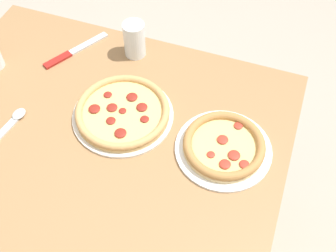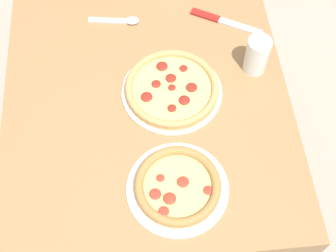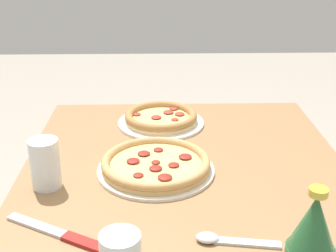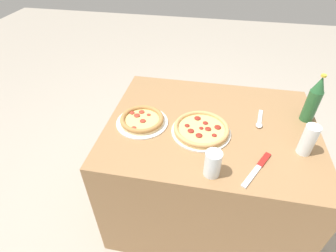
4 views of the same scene
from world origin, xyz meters
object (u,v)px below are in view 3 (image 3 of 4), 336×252
(pizza_veggie, at_px, (156,165))
(glass_cola, at_px, (45,165))
(spoon, at_px, (223,240))
(knife, at_px, (60,234))
(pizza_pepperoni, at_px, (161,119))

(pizza_veggie, bearing_deg, glass_cola, -75.54)
(pizza_veggie, distance_m, glass_cola, 0.27)
(glass_cola, bearing_deg, pizza_veggie, 104.46)
(spoon, bearing_deg, glass_cola, -120.15)
(glass_cola, height_order, spoon, glass_cola)
(glass_cola, distance_m, knife, 0.21)
(spoon, bearing_deg, pizza_pepperoni, -169.21)
(pizza_pepperoni, distance_m, pizza_veggie, 0.30)
(pizza_pepperoni, relative_size, glass_cola, 2.24)
(glass_cola, distance_m, spoon, 0.45)
(pizza_pepperoni, distance_m, spoon, 0.60)
(pizza_pepperoni, relative_size, pizza_veggie, 0.91)
(pizza_pepperoni, height_order, pizza_veggie, pizza_pepperoni)
(pizza_pepperoni, height_order, glass_cola, glass_cola)
(pizza_veggie, relative_size, knife, 1.33)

